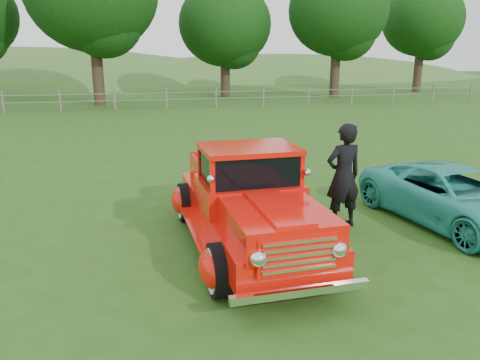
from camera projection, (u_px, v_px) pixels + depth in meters
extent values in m
plane|color=#244C14|center=(280.00, 266.00, 7.34)|extent=(140.00, 140.00, 0.00)
ellipsoid|color=#335C22|center=(2.00, 120.00, 59.17)|extent=(84.00, 60.00, 18.00)
ellipsoid|color=#335C22|center=(279.00, 101.00, 71.00)|extent=(72.00, 52.00, 14.00)
cube|color=#666056|center=(167.00, 99.00, 27.86)|extent=(48.00, 0.04, 0.04)
cube|color=#666056|center=(166.00, 93.00, 27.76)|extent=(48.00, 0.04, 0.04)
cylinder|color=#2F2017|center=(97.00, 66.00, 29.31)|extent=(0.70, 0.70, 4.84)
cylinder|color=#2F2017|center=(225.00, 72.00, 35.19)|extent=(0.70, 0.70, 3.74)
ellipsoid|color=black|center=(225.00, 24.00, 34.30)|extent=(6.80, 6.80, 6.12)
cylinder|color=#2F2017|center=(335.00, 67.00, 34.99)|extent=(0.70, 0.70, 4.40)
ellipsoid|color=black|center=(338.00, 11.00, 33.94)|extent=(7.20, 7.20, 6.48)
cylinder|color=#2F2017|center=(418.00, 67.00, 39.81)|extent=(0.70, 0.70, 4.18)
ellipsoid|color=black|center=(423.00, 20.00, 38.81)|extent=(6.60, 6.60, 5.94)
cylinder|color=black|center=(219.00, 270.00, 6.35)|extent=(0.26, 0.77, 0.76)
cylinder|color=black|center=(331.00, 257.00, 6.76)|extent=(0.26, 0.77, 0.76)
cylinder|color=black|center=(185.00, 202.00, 9.24)|extent=(0.26, 0.77, 0.76)
cylinder|color=black|center=(265.00, 196.00, 9.65)|extent=(0.26, 0.77, 0.76)
cube|color=red|center=(247.00, 214.00, 7.95)|extent=(1.69, 4.65, 0.44)
ellipsoid|color=red|center=(214.00, 268.00, 6.32)|extent=(0.44, 0.76, 0.54)
ellipsoid|color=red|center=(335.00, 254.00, 6.77)|extent=(0.44, 0.76, 0.54)
ellipsoid|color=red|center=(182.00, 200.00, 9.21)|extent=(0.44, 0.76, 0.54)
ellipsoid|color=red|center=(269.00, 194.00, 9.66)|extent=(0.44, 0.76, 0.54)
cube|color=red|center=(277.00, 224.00, 6.40)|extent=(1.37, 1.64, 0.42)
cube|color=red|center=(249.00, 193.00, 7.75)|extent=(1.63, 1.39, 0.44)
cube|color=black|center=(249.00, 165.00, 7.62)|extent=(1.48, 1.16, 0.50)
cube|color=red|center=(249.00, 148.00, 7.55)|extent=(1.55, 1.26, 0.08)
cube|color=red|center=(228.00, 174.00, 9.11)|extent=(1.23, 1.98, 0.45)
cube|color=white|center=(299.00, 256.00, 5.67)|extent=(1.07, 0.13, 0.50)
cube|color=white|center=(301.00, 292.00, 5.69)|extent=(1.81, 0.15, 0.10)
cube|color=white|center=(217.00, 186.00, 10.25)|extent=(1.71, 0.15, 0.10)
imported|color=teal|center=(455.00, 196.00, 9.00)|extent=(2.42, 4.25, 1.12)
imported|color=black|center=(343.00, 176.00, 8.79)|extent=(0.78, 0.57, 1.99)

